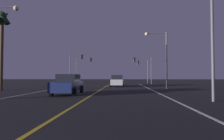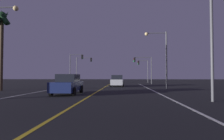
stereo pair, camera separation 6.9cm
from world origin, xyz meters
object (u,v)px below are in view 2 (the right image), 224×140
Objects in this scene: street_lamp_left_mid at (2,37)px; palm_tree_left_mid at (2,25)px; traffic_light_near_left at (76,62)px; traffic_light_far_left at (84,64)px; street_lamp_right_far at (161,51)px; car_oncoming at (68,84)px; car_ahead_far at (117,81)px; street_lamp_right_near at (201,19)px; traffic_light_far_right at (143,66)px; traffic_light_near_right at (143,64)px.

palm_tree_left_mid is (-2.82, 4.33, 2.24)m from street_lamp_left_mid.
traffic_light_far_left is at bearing 85.23° from traffic_light_near_left.
car_oncoming is at bearing 40.58° from street_lamp_right_far.
car_oncoming is at bearing -23.03° from palm_tree_left_mid.
street_lamp_right_far reaches higher than car_ahead_far.
car_oncoming is 11.19m from street_lamp_right_near.
car_oncoming is 0.74× the size of traffic_light_far_left.
traffic_light_far_right is 0.88× the size of traffic_light_far_left.
street_lamp_right_far is at bearing -45.45° from traffic_light_near_left.
street_lamp_right_near is at bearing 65.79° from car_oncoming.
street_lamp_right_near reaches higher than traffic_light_far_left.
palm_tree_left_mid reaches higher than traffic_light_near_right.
car_ahead_far is at bearing 63.56° from traffic_light_near_right.
traffic_light_near_left is 5.52m from traffic_light_far_left.
street_lamp_left_mid is (-13.92, -23.27, 0.75)m from traffic_light_near_right.
car_oncoming is 6.66m from street_lamp_left_mid.
traffic_light_far_left is (0.46, 5.50, -0.03)m from traffic_light_near_left.
car_ahead_far is 0.72× the size of traffic_light_near_left.
traffic_light_far_right is (13.97, 5.50, -0.59)m from traffic_light_near_left.
street_lamp_left_mid is at bearing -12.92° from street_lamp_right_near.
street_lamp_left_mid is 0.85× the size of palm_tree_left_mid.
traffic_light_far_left is 0.67× the size of palm_tree_left_mid.
street_lamp_right_far is at bearing 14.62° from palm_tree_left_mid.
traffic_light_near_right is 13.36m from traffic_light_near_left.
traffic_light_near_right is at bearing -26.44° from car_ahead_far.
car_ahead_far is at bearing 70.38° from traffic_light_far_right.
palm_tree_left_mid is at bearing 128.02° from car_ahead_far.
traffic_light_near_left is 0.68× the size of palm_tree_left_mid.
traffic_light_near_right is 0.75× the size of street_lamp_right_far.
traffic_light_near_right is 1.04× the size of traffic_light_far_right.
car_oncoming is 1.00× the size of car_ahead_far.
traffic_light_far_left is at bearing 87.97° from street_lamp_left_mid.
street_lamp_right_far is (0.79, -14.37, 0.62)m from traffic_light_near_right.
traffic_light_far_right is at bearing -89.56° from street_lamp_right_near.
street_lamp_right_far is at bearing -55.44° from traffic_light_far_left.
street_lamp_right_far reaches higher than car_oncoming.
street_lamp_right_near reaches higher than street_lamp_left_mid.
car_ahead_far is at bearing -71.77° from street_lamp_right_near.
traffic_light_near_left is at bearing -94.77° from traffic_light_far_left.
street_lamp_right_near is 19.32m from palm_tree_left_mid.
traffic_light_far_right is 0.72× the size of street_lamp_right_far.
traffic_light_far_left is at bearing -55.44° from street_lamp_right_far.
palm_tree_left_mid is (-3.38, -18.95, 2.61)m from traffic_light_near_left.
car_ahead_far is at bearing -48.11° from traffic_light_near_left.
street_lamp_left_mid reaches higher than car_ahead_far.
car_ahead_far is at bearing 38.02° from palm_tree_left_mid.
street_lamp_right_near is 1.11× the size of street_lamp_right_far.
street_lamp_left_mid is at bearing -92.03° from traffic_light_far_left.
palm_tree_left_mid is at bearing -113.03° from car_oncoming.
street_lamp_right_far reaches higher than traffic_light_near_right.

